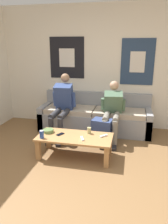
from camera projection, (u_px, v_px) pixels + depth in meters
name	position (u px, v px, depth m)	size (l,w,h in m)	color
ground_plane	(67.00, 197.00, 2.61)	(18.00, 18.00, 0.00)	brown
wall_back	(101.00, 68.00, 4.65)	(10.00, 0.07, 2.55)	silver
couch	(95.00, 117.00, 4.62)	(2.29, 0.73, 0.76)	gray
coffee_table	(75.00, 139.00, 3.48)	(1.19, 0.55, 0.35)	#B27F4C
person_seated_adult	(62.00, 104.00, 4.28)	(0.47, 0.94, 1.20)	#2D2D33
person_seated_teen	(112.00, 109.00, 4.09)	(0.47, 0.88, 1.08)	gray
backpack	(102.00, 133.00, 3.95)	(0.39, 0.33, 0.47)	navy
ceramic_bowl	(48.00, 131.00, 3.61)	(0.18, 0.18, 0.05)	#607F47
pillar_candle	(89.00, 130.00, 3.56)	(0.06, 0.06, 0.11)	tan
drink_can_blue	(42.00, 134.00, 3.38)	(0.07, 0.07, 0.12)	#28479E
game_controller_near_left	(82.00, 139.00, 3.35)	(0.09, 0.15, 0.03)	white
game_controller_near_right	(104.00, 136.00, 3.45)	(0.12, 0.13, 0.03)	white
cell_phone	(60.00, 134.00, 3.53)	(0.12, 0.15, 0.01)	black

